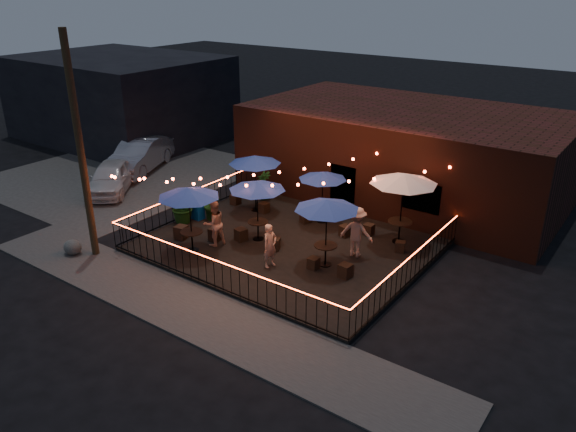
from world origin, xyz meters
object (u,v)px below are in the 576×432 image
(cafe_table_3, at_px, (323,176))
(cafe_table_4, at_px, (327,205))
(cafe_table_0, at_px, (189,193))
(cafe_table_1, at_px, (255,160))
(cafe_table_5, at_px, (404,179))
(boulder, at_px, (73,247))
(utility_pole, at_px, (80,150))
(cooler, at_px, (197,209))
(cafe_table_2, at_px, (257,186))

(cafe_table_3, bearing_deg, cafe_table_4, -55.36)
(cafe_table_0, relative_size, cafe_table_1, 1.20)
(cafe_table_0, distance_m, cafe_table_4, 4.96)
(cafe_table_5, relative_size, boulder, 3.63)
(cafe_table_5, xyz_separation_m, boulder, (-9.36, -7.76, -2.35))
(utility_pole, distance_m, cafe_table_5, 11.42)
(utility_pole, bearing_deg, cafe_table_4, 28.53)
(cafe_table_1, xyz_separation_m, cafe_table_3, (2.99, 0.61, -0.26))
(cafe_table_4, xyz_separation_m, cafe_table_5, (1.27, 3.21, 0.27))
(boulder, bearing_deg, cafe_table_4, 29.33)
(cafe_table_3, relative_size, cooler, 3.26)
(cafe_table_2, relative_size, cafe_table_4, 1.10)
(cafe_table_3, height_order, cafe_table_4, cafe_table_4)
(cafe_table_5, height_order, cooler, cafe_table_5)
(cafe_table_2, relative_size, cafe_table_5, 0.94)
(cafe_table_1, relative_size, cafe_table_4, 1.00)
(cafe_table_4, bearing_deg, cooler, 177.03)
(cafe_table_5, bearing_deg, cafe_table_4, -111.58)
(boulder, bearing_deg, cooler, 72.32)
(cafe_table_5, bearing_deg, utility_pole, -140.21)
(cafe_table_4, distance_m, boulder, 9.51)
(cafe_table_0, bearing_deg, cafe_table_2, 58.30)
(cafe_table_1, height_order, cafe_table_2, cafe_table_1)
(cafe_table_1, bearing_deg, boulder, -112.74)
(utility_pole, height_order, cafe_table_2, utility_pole)
(cafe_table_3, xyz_separation_m, cooler, (-4.38, -2.78, -1.57))
(utility_pole, xyz_separation_m, cafe_table_2, (4.22, 4.32, -1.69))
(cafe_table_0, distance_m, cooler, 3.52)
(cafe_table_5, height_order, boulder, cafe_table_5)
(cafe_table_2, distance_m, boulder, 7.14)
(utility_pole, distance_m, cafe_table_1, 7.13)
(cafe_table_2, xyz_separation_m, cafe_table_4, (3.22, -0.27, 0.08))
(utility_pole, xyz_separation_m, cafe_table_3, (5.29, 7.16, -1.87))
(cafe_table_2, bearing_deg, utility_pole, -134.39)
(cooler, bearing_deg, cafe_table_0, -44.44)
(cafe_table_0, distance_m, cafe_table_5, 7.78)
(cafe_table_5, bearing_deg, boulder, -140.35)
(cafe_table_0, bearing_deg, utility_pole, -143.45)
(utility_pole, bearing_deg, cafe_table_3, 53.52)
(cafe_table_1, bearing_deg, cooler, -122.82)
(cafe_table_4, relative_size, cafe_table_5, 0.85)
(cafe_table_2, bearing_deg, cafe_table_1, 130.54)
(cafe_table_0, xyz_separation_m, cafe_table_2, (1.35, 2.18, -0.09))
(utility_pole, relative_size, cafe_table_0, 2.73)
(cafe_table_0, relative_size, cafe_table_4, 1.20)
(cafe_table_4, distance_m, cooler, 6.80)
(cafe_table_1, distance_m, cafe_table_3, 3.06)
(cafe_table_5, distance_m, boulder, 12.39)
(cafe_table_3, distance_m, cafe_table_4, 3.79)
(cafe_table_1, xyz_separation_m, cafe_table_5, (6.41, 0.71, 0.27))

